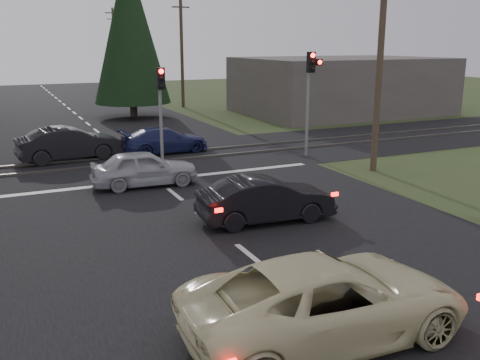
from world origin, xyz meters
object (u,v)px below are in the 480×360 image
traffic_signal_center (161,99)px  utility_pole_near (381,52)px  silver_car (144,168)px  utility_pole_mid (182,47)px  dark_hatchback (266,200)px  cream_coupe (326,300)px  dark_car_far (70,144)px  blue_sedan (164,140)px  traffic_signal_right (311,84)px  utility_pole_far (114,45)px

traffic_signal_center → utility_pole_near: 9.05m
utility_pole_near → silver_car: bearing=170.1°
utility_pole_mid → dark_hatchback: bearing=-104.0°
dark_hatchback → silver_car: (-2.18, 5.42, -0.00)m
cream_coupe → dark_car_far: dark_car_far is taller
blue_sedan → utility_pole_mid: bearing=-24.4°
dark_hatchback → dark_car_far: bearing=24.7°
traffic_signal_right → traffic_signal_center: (-6.55, 1.20, -0.51)m
dark_hatchback → blue_sedan: dark_hatchback is taller
traffic_signal_center → silver_car: size_ratio=1.06×
dark_hatchback → traffic_signal_center: bearing=8.4°
utility_pole_near → dark_car_far: utility_pole_near is taller
blue_sedan → traffic_signal_right: bearing=-124.9°
utility_pole_far → dark_car_far: bearing=-104.8°
utility_pole_far → traffic_signal_right: bearing=-91.2°
utility_pole_near → utility_pole_far: size_ratio=1.00×
silver_car → dark_car_far: (-1.87, 5.68, 0.08)m
traffic_signal_center → traffic_signal_right: bearing=-10.4°
traffic_signal_center → utility_pole_mid: size_ratio=0.46×
silver_car → utility_pole_mid: bearing=-18.7°
dark_hatchback → blue_sedan: (0.25, 10.90, -0.06)m
traffic_signal_right → cream_coupe: traffic_signal_right is taller
traffic_signal_right → dark_car_far: (-10.05, 3.79, -2.58)m
utility_pole_mid → silver_car: (-9.13, -22.41, -4.07)m
utility_pole_mid → dark_car_far: (-11.00, -16.74, -3.99)m
blue_sedan → utility_pole_near: bearing=-139.4°
traffic_signal_center → utility_pole_far: bearing=80.4°
silver_car → dark_car_far: 5.98m
utility_pole_far → dark_car_far: utility_pole_far is taller
dark_car_far → silver_car: bearing=-167.2°
utility_pole_far → silver_car: (-9.13, -47.41, -4.07)m
cream_coupe → dark_hatchback: (1.97, 6.10, -0.07)m
utility_pole_mid → utility_pole_far: bearing=90.0°
cream_coupe → utility_pole_mid: bearing=-13.2°
traffic_signal_right → utility_pole_far: bearing=88.8°
dark_car_far → traffic_signal_center: bearing=-131.9°
utility_pole_mid → utility_pole_far: 25.00m
utility_pole_mid → dark_hatchback: utility_pole_mid is taller
blue_sedan → dark_car_far: (-4.30, 0.19, 0.14)m
dark_hatchback → dark_car_far: 11.81m
cream_coupe → dark_hatchback: 6.41m
traffic_signal_right → dark_car_far: 11.04m
traffic_signal_right → blue_sedan: (-5.75, 3.60, -2.71)m
utility_pole_mid → cream_coupe: bearing=-104.7°
utility_pole_near → utility_pole_mid: same height
traffic_signal_center → utility_pole_near: utility_pole_near is taller
traffic_signal_right → traffic_signal_center: 6.68m
traffic_signal_center → cream_coupe: 14.83m
traffic_signal_right → blue_sedan: bearing=148.0°
utility_pole_near → dark_hatchback: utility_pole_near is taller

